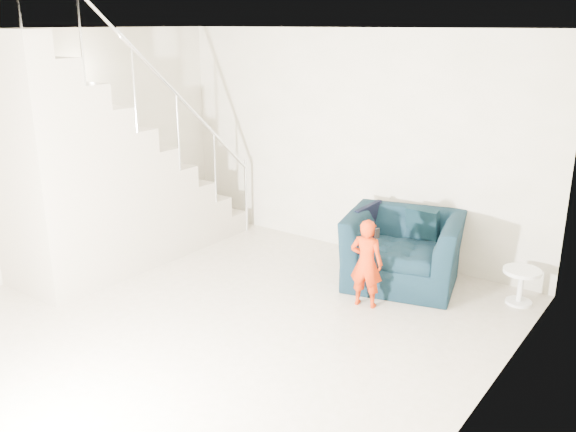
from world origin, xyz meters
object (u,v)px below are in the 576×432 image
object	(u,v)px
armchair	(403,249)
side_table	(521,281)
staircase	(102,188)
toddler	(366,263)

from	to	relation	value
armchair	side_table	world-z (taller)	armchair
side_table	staircase	bearing A→B (deg)	-156.93
armchair	staircase	bearing A→B (deg)	-167.25
armchair	toddler	size ratio (longest dim) A/B	1.31
toddler	staircase	bearing A→B (deg)	4.74
toddler	staircase	distance (m)	3.13
staircase	side_table	bearing A→B (deg)	23.07
armchair	side_table	xyz separation A→B (m)	(1.21, 0.23, -0.14)
toddler	side_table	xyz separation A→B (m)	(1.26, 0.96, -0.21)
toddler	side_table	distance (m)	1.60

